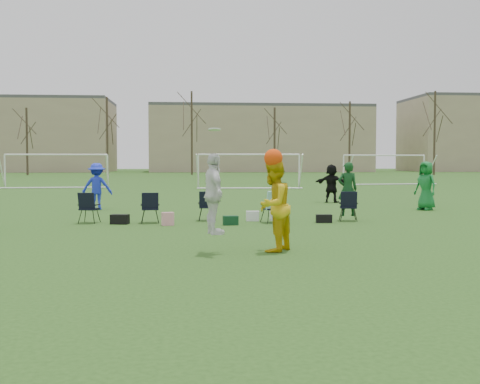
{
  "coord_description": "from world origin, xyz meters",
  "views": [
    {
      "loc": [
        -0.2,
        -11.17,
        1.98
      ],
      "look_at": [
        0.94,
        2.62,
        1.25
      ],
      "focal_mm": 45.0,
      "sensor_mm": 36.0,
      "label": 1
    }
  ],
  "objects": [
    {
      "name": "center_contest",
      "position": [
        1.16,
        1.65,
        1.12
      ],
      "size": [
        2.2,
        1.33,
        2.66
      ],
      "color": "white",
      "rests_on": "ground"
    },
    {
      "name": "fielder_green_far",
      "position": [
        9.16,
        12.07,
        0.97
      ],
      "size": [
        1.01,
        1.13,
        1.94
      ],
      "primitive_type": "imported",
      "rotation": [
        0.0,
        0.0,
        -1.04
      ],
      "color": "#136F2C",
      "rests_on": "ground"
    },
    {
      "name": "goal_mid",
      "position": [
        4.0,
        32.0,
        1.92
      ],
      "size": [
        7.4,
        0.63,
        2.46
      ],
      "rotation": [
        0.0,
        0.0,
        -0.07
      ],
      "color": "white",
      "rests_on": "ground"
    },
    {
      "name": "tree_line",
      "position": [
        0.24,
        69.85,
        5.09
      ],
      "size": [
        110.28,
        3.28,
        11.4
      ],
      "color": "#382B21",
      "rests_on": "ground"
    },
    {
      "name": "goal_left",
      "position": [
        -10.0,
        34.0,
        1.92
      ],
      "size": [
        7.39,
        0.76,
        2.46
      ],
      "rotation": [
        0.0,
        0.0,
        0.09
      ],
      "color": "white",
      "rests_on": "ground"
    },
    {
      "name": "building_row",
      "position": [
        6.73,
        96.0,
        5.99
      ],
      "size": [
        126.0,
        16.0,
        13.0
      ],
      "color": "tan",
      "rests_on": "ground"
    },
    {
      "name": "goal_right",
      "position": [
        16.0,
        38.0,
        1.92
      ],
      "size": [
        7.35,
        1.14,
        2.46
      ],
      "rotation": [
        0.0,
        0.0,
        0.14
      ],
      "color": "white",
      "rests_on": "ground"
    },
    {
      "name": "sideline_setup",
      "position": [
        1.45,
        8.09,
        0.56
      ],
      "size": [
        9.05,
        1.92,
        1.92
      ],
      "color": "#103D19",
      "rests_on": "ground"
    },
    {
      "name": "fielder_black",
      "position": [
        6.42,
        16.59,
        0.9
      ],
      "size": [
        1.71,
        1.29,
        1.8
      ],
      "primitive_type": "imported",
      "rotation": [
        0.0,
        0.0,
        2.62
      ],
      "color": "black",
      "rests_on": "ground"
    },
    {
      "name": "ground",
      "position": [
        0.0,
        0.0,
        0.0
      ],
      "size": [
        260.0,
        260.0,
        0.0
      ],
      "primitive_type": "plane",
      "color": "#254A17",
      "rests_on": "ground"
    },
    {
      "name": "fielder_blue",
      "position": [
        -3.95,
        13.32,
        0.93
      ],
      "size": [
        1.22,
        0.72,
        1.87
      ],
      "primitive_type": "imported",
      "rotation": [
        0.0,
        0.0,
        3.12
      ],
      "color": "#1C2ED3",
      "rests_on": "ground"
    }
  ]
}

